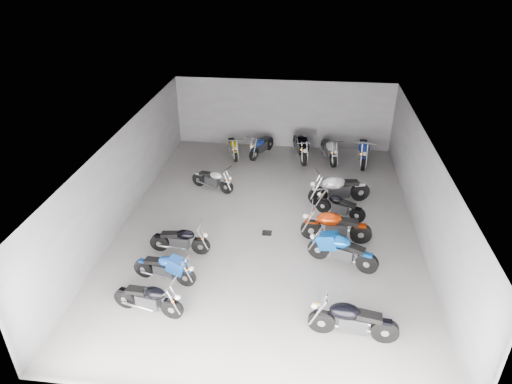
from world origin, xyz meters
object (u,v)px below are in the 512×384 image
at_px(motorcycle_left_b, 165,268).
at_px(motorcycle_right_a, 352,320).
at_px(drain_grate, 267,233).
at_px(motorcycle_left_f, 213,179).
at_px(motorcycle_left_c, 180,240).
at_px(motorcycle_right_e, 340,206).
at_px(motorcycle_back_e, 329,150).
at_px(motorcycle_right_d, 335,226).
at_px(motorcycle_right_f, 339,189).
at_px(motorcycle_left_a, 149,298).
at_px(motorcycle_back_c, 261,145).
at_px(motorcycle_back_f, 363,151).
at_px(motorcycle_right_c, 342,250).
at_px(motorcycle_back_d, 300,146).
at_px(motorcycle_back_b, 233,147).

distance_m(motorcycle_left_b, motorcycle_right_a, 5.41).
distance_m(drain_grate, motorcycle_left_f, 3.74).
distance_m(motorcycle_left_b, motorcycle_left_c, 1.42).
bearing_deg(motorcycle_right_e, motorcycle_back_e, 26.82).
bearing_deg(motorcycle_right_d, motorcycle_right_f, -2.80).
relative_size(motorcycle_left_a, motorcycle_right_e, 1.13).
bearing_deg(motorcycle_right_d, motorcycle_left_f, 59.17).
bearing_deg(motorcycle_left_f, motorcycle_right_d, 79.54).
bearing_deg(motorcycle_right_e, motorcycle_left_b, 152.56).
distance_m(motorcycle_left_f, motorcycle_back_c, 3.82).
bearing_deg(motorcycle_back_e, motorcycle_left_c, 43.10).
distance_m(motorcycle_left_a, motorcycle_right_a, 5.24).
bearing_deg(drain_grate, motorcycle_right_d, -4.29).
bearing_deg(motorcycle_back_c, motorcycle_back_f, -160.17).
xyz_separation_m(motorcycle_right_c, motorcycle_back_e, (-0.21, 7.58, -0.01)).
distance_m(motorcycle_right_f, motorcycle_back_d, 4.16).
bearing_deg(motorcycle_left_b, motorcycle_right_c, 115.79).
distance_m(motorcycle_left_b, motorcycle_back_c, 9.29).
bearing_deg(motorcycle_right_c, motorcycle_left_a, 138.25).
bearing_deg(motorcycle_left_f, motorcycle_right_f, 106.98).
height_order(motorcycle_left_c, motorcycle_left_f, motorcycle_left_c).
relative_size(motorcycle_left_f, motorcycle_back_b, 0.97).
bearing_deg(motorcycle_back_e, motorcycle_back_c, -17.73).
xyz_separation_m(drain_grate, motorcycle_right_f, (2.45, 2.37, 0.57)).
bearing_deg(motorcycle_back_f, drain_grate, 62.35).
xyz_separation_m(motorcycle_left_b, motorcycle_back_c, (1.79, 9.12, 0.02)).
bearing_deg(motorcycle_back_c, motorcycle_right_d, 138.93).
distance_m(drain_grate, motorcycle_back_c, 6.40).
relative_size(motorcycle_right_e, motorcycle_back_f, 0.75).
relative_size(motorcycle_back_b, motorcycle_back_e, 0.87).
xyz_separation_m(drain_grate, motorcycle_right_e, (2.45, 1.35, 0.44)).
distance_m(motorcycle_back_e, motorcycle_back_f, 1.48).
xyz_separation_m(motorcycle_right_c, motorcycle_right_e, (0.06, 2.78, -0.08)).
distance_m(motorcycle_right_a, motorcycle_right_c, 2.88).
bearing_deg(motorcycle_right_e, motorcycle_left_c, 141.93).
distance_m(motorcycle_right_a, motorcycle_right_f, 6.69).
bearing_deg(motorcycle_left_a, motorcycle_left_c, -172.47).
xyz_separation_m(motorcycle_left_a, motorcycle_back_c, (1.84, 10.41, 0.01)).
relative_size(motorcycle_right_e, motorcycle_back_c, 0.91).
height_order(motorcycle_left_c, motorcycle_back_c, motorcycle_back_c).
height_order(motorcycle_right_d, motorcycle_back_b, motorcycle_right_d).
bearing_deg(motorcycle_back_f, motorcycle_left_a, 61.35).
height_order(motorcycle_back_c, motorcycle_back_e, motorcycle_back_e).
relative_size(motorcycle_right_d, motorcycle_back_b, 1.25).
height_order(motorcycle_left_f, motorcycle_right_e, motorcycle_left_f).
height_order(motorcycle_right_c, motorcycle_back_c, motorcycle_right_c).
bearing_deg(motorcycle_back_c, motorcycle_back_b, 34.02).
bearing_deg(motorcycle_right_c, motorcycle_back_d, 31.91).
height_order(motorcycle_back_c, motorcycle_back_f, motorcycle_back_f).
bearing_deg(motorcycle_right_a, motorcycle_right_f, 5.68).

